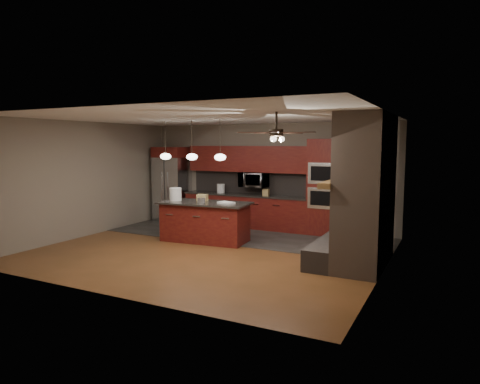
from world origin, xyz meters
The scene contains 22 objects.
ground centered at (0.00, 0.00, 0.00)m, with size 7.00×7.00×0.00m, color brown.
ceiling centered at (0.00, 0.00, 2.80)m, with size 7.00×6.00×0.02m, color white.
back_wall centered at (0.00, 3.00, 1.40)m, with size 7.00×0.02×2.80m, color #6F6258.
right_wall centered at (3.50, 0.00, 1.40)m, with size 0.02×6.00×2.80m, color #6F6258.
left_wall centered at (-3.50, 0.00, 1.40)m, with size 0.02×6.00×2.80m, color #6F6258.
slate_tile_patch centered at (0.00, 1.80, 0.01)m, with size 7.00×2.40×0.01m, color #302E2B.
fireplace_column centered at (3.04, 0.40, 1.30)m, with size 1.30×2.10×2.80m.
back_cabinetry centered at (-0.48, 2.74, 0.89)m, with size 3.59×0.64×2.20m.
oven_tower centered at (1.70, 2.69, 1.19)m, with size 0.80×0.63×2.38m.
microwave centered at (-0.27, 2.75, 1.30)m, with size 0.73×0.41×0.50m, color silver.
refrigerator centered at (-2.87, 2.62, 1.08)m, with size 0.93×0.75×2.17m.
kitchen_island centered at (-0.58, 0.73, 0.47)m, with size 2.18×1.13×0.92m.
white_bucket centered at (-1.34, 0.64, 1.07)m, with size 0.28×0.28×0.30m, color silver.
paint_can centered at (-0.55, 0.53, 0.98)m, with size 0.18×0.18×0.12m, color #B4B5B9.
paint_tray centered at (-0.03, 0.75, 0.94)m, with size 0.35×0.25×0.04m, color silver.
cardboard_box centered at (-0.75, 0.89, 1.00)m, with size 0.24×0.17×0.15m, color tan.
counter_bucket centered at (-1.27, 2.70, 1.02)m, with size 0.22×0.22×0.25m, color silver.
counter_box centered at (0.13, 2.65, 0.99)m, with size 0.16×0.12×0.17m, color #A08652.
pendant_left centered at (-1.65, 0.70, 1.96)m, with size 0.26×0.26×0.92m.
pendant_center centered at (-0.90, 0.70, 1.96)m, with size 0.26×0.26×0.92m.
pendant_right centered at (-0.15, 0.70, 1.96)m, with size 0.26×0.26×0.92m.
ceiling_fan centered at (1.80, -0.80, 2.46)m, with size 1.27×1.33×0.41m.
Camera 1 is at (4.57, -7.63, 2.26)m, focal length 32.00 mm.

